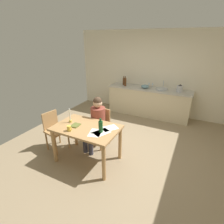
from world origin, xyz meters
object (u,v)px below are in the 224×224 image
Objects in this scene: mixing_bowl at (145,86)px; wine_glass_near_sink at (153,84)px; person_seated at (96,120)px; stovetop_kettle at (180,88)px; coffee_mug at (69,128)px; candlestick at (70,119)px; bottle_oil at (124,81)px; wine_glass_by_kettle at (149,83)px; chair_side_empty at (55,129)px; chair_at_table at (101,125)px; sink_unit at (162,89)px; wine_bottle_on_table at (101,126)px; dining_table at (87,132)px; bottle_vinegar at (125,82)px; book_magazine at (76,125)px.

wine_glass_near_sink is at bearing 51.42° from mixing_bowl.
stovetop_kettle is (1.41, 2.33, 0.32)m from person_seated.
coffee_mug is 0.36m from candlestick.
bottle_oil is 0.83m from wine_glass_by_kettle.
chair_side_empty is at bearing -113.19° from wine_glass_by_kettle.
sink_unit is (0.89, 2.19, 0.43)m from chair_at_table.
candlestick is (0.48, 0.00, 0.36)m from chair_side_empty.
chair_at_table is 3.26× the size of wine_bottle_on_table.
stovetop_kettle is 0.96m from wine_glass_by_kettle.
candlestick is at bearing -119.15° from chair_at_table.
person_seated is at bearing 99.54° from dining_table.
bottle_vinegar is (-1.16, -0.09, 0.11)m from sink_unit.
chair_at_table is 7.66× the size of coffee_mug.
stovetop_kettle is (1.40, 2.18, 0.51)m from chair_at_table.
coffee_mug is 0.74× the size of wine_glass_by_kettle.
wine_glass_near_sink is at bearing 15.98° from bottle_vinegar.
bottle_vinegar is 1.41× the size of stovetop_kettle.
book_magazine is (0.19, -0.08, -0.07)m from candlestick.
coffee_mug is 0.74× the size of wine_glass_near_sink.
stovetop_kettle is (1.67, 0.09, -0.03)m from bottle_vinegar.
wine_glass_near_sink reaches higher than mixing_bowl.
wine_bottle_on_table is at bearing -6.48° from dining_table.
dining_table is 0.42m from wine_bottle_on_table.
dining_table is 0.26m from book_magazine.
book_magazine is (-0.02, 0.21, -0.04)m from coffee_mug.
dining_table is 2.78m from bottle_vinegar.
candlestick is 2.81m from bottle_oil.
coffee_mug is 3.45m from stovetop_kettle.
candlestick is at bearing -104.90° from mixing_bowl.
chair_at_table is at bearing 121.10° from wine_bottle_on_table.
person_seated is at bearing -103.11° from wine_glass_near_sink.
dining_table is 4.67× the size of wine_bottle_on_table.
mixing_bowl is at bearing 80.30° from coffee_mug.
sink_unit is at bearing 80.51° from wine_bottle_on_table.
bottle_vinegar reaches higher than stovetop_kettle.
mixing_bowl is (0.54, 2.80, 0.18)m from book_magazine.
mixing_bowl is at bearing 1.54° from bottle_vinegar.
stovetop_kettle is (1.53, 3.09, 0.18)m from coffee_mug.
book_magazine is 0.74× the size of mixing_bowl.
bottle_oil is 0.14m from bottle_vinegar.
book_magazine reaches higher than dining_table.
stovetop_kettle is at bearing 4.06° from mixing_bowl.
candlestick is 3.06m from sink_unit.
stovetop_kettle is (0.51, -0.00, 0.08)m from sink_unit.
candlestick is (-0.34, -0.61, 0.36)m from chair_at_table.
bottle_oil reaches higher than chair_at_table.
mixing_bowl is at bearing 66.17° from chair_side_empty.
book_magazine is at bearing -85.64° from bottle_oil.
bottle_oil is at bearing 98.65° from person_seated.
sink_unit is 1.64× the size of stovetop_kettle.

